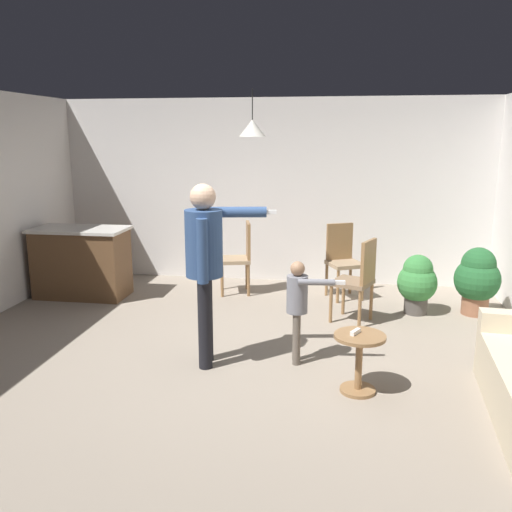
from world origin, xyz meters
The scene contains 13 objects.
ground centered at (0.00, 0.00, 0.00)m, with size 7.68×7.68×0.00m, color gray.
wall_back centered at (0.00, 3.20, 1.35)m, with size 6.40×0.10×2.70m, color silver.
kitchen_counter centered at (-2.45, 1.91, 0.48)m, with size 1.26×0.66×0.95m.
side_table_by_couch centered at (1.20, -0.41, 0.33)m, with size 0.44×0.44×0.52m.
person_adult centered at (-0.22, -0.03, 1.08)m, with size 0.81×0.60×1.74m.
person_child centered at (0.63, 0.13, 0.63)m, with size 0.55×0.29×1.01m.
dining_chair_by_counter centered at (-0.35, 2.39, 0.55)m, with size 0.51×0.51×1.00m.
dining_chair_near_wall centered at (1.06, 2.42, 0.55)m, with size 0.56×0.56×1.00m.
dining_chair_centre_back centered at (1.24, 1.39, 0.55)m, with size 0.55×0.55×1.00m.
potted_plant_corner centered at (2.69, 1.91, 0.46)m, with size 0.55×0.55×0.84m.
potted_plant_by_wall centered at (1.97, 1.84, 0.41)m, with size 0.48×0.48×0.74m.
spare_remote_on_table centered at (1.16, -0.40, 0.54)m, with size 0.04×0.13×0.04m, color white.
ceiling_light_pendant centered at (-0.06, 1.71, 2.25)m, with size 0.32×0.32×0.55m.
Camera 1 is at (0.98, -4.78, 2.16)m, focal length 37.78 mm.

